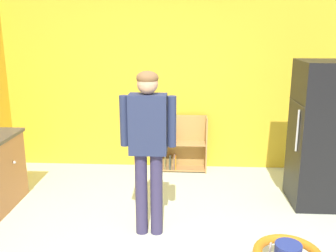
% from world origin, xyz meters
% --- Properties ---
extents(ground_plane, '(12.00, 12.00, 0.00)m').
position_xyz_m(ground_plane, '(0.00, 0.00, 0.00)').
color(ground_plane, silver).
rests_on(ground_plane, ground).
extents(back_wall, '(5.20, 0.06, 2.70)m').
position_xyz_m(back_wall, '(0.00, 2.33, 1.35)').
color(back_wall, yellow).
rests_on(back_wall, ground).
extents(refrigerator, '(0.73, 0.68, 1.78)m').
position_xyz_m(refrigerator, '(1.87, 1.09, 0.89)').
color(refrigerator, black).
rests_on(refrigerator, ground).
extents(bookshelf, '(0.80, 0.28, 0.85)m').
position_xyz_m(bookshelf, '(0.06, 2.15, 0.37)').
color(bookshelf, tan).
rests_on(bookshelf, ground).
extents(standing_person, '(0.57, 0.22, 1.74)m').
position_xyz_m(standing_person, '(-0.18, 0.23, 1.06)').
color(standing_person, '#383257').
rests_on(standing_person, ground).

